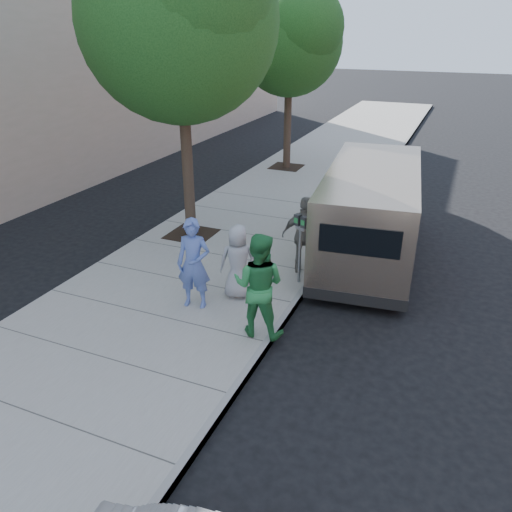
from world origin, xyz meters
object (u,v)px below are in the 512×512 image
object	(u,v)px
tree_near	(180,12)
person_officer	(194,264)
van	(370,211)
tree_far	(291,37)
person_gray_shirt	(238,262)
parking_meter	(301,235)
person_green_shirt	(259,285)
person_striped_polo	(305,236)

from	to	relation	value
tree_near	person_officer	xyz separation A→B (m)	(1.90, -3.25, -4.47)
van	person_officer	bearing A→B (deg)	-129.73
tree_far	person_officer	xyz separation A→B (m)	(1.90, -10.85, -3.81)
van	person_officer	size ratio (longest dim) A/B	3.40
person_gray_shirt	van	bearing A→B (deg)	-145.76
parking_meter	tree_far	bearing A→B (deg)	134.82
tree_far	person_gray_shirt	bearing A→B (deg)	-75.98
person_green_shirt	person_gray_shirt	distance (m)	1.45
parking_meter	person_officer	xyz separation A→B (m)	(-1.60, -1.75, -0.20)
person_green_shirt	person_officer	bearing A→B (deg)	-19.31
tree_far	person_green_shirt	xyz separation A→B (m)	(3.45, -11.26, -3.76)
parking_meter	person_gray_shirt	size ratio (longest dim) A/B	0.99
person_officer	person_gray_shirt	bearing A→B (deg)	36.08
van	person_gray_shirt	distance (m)	3.88
tree_far	van	size ratio (longest dim) A/B	1.03
van	person_green_shirt	bearing A→B (deg)	-110.25
parking_meter	person_gray_shirt	bearing A→B (deg)	-108.65
van	person_striped_polo	xyz separation A→B (m)	(-1.09, -1.73, -0.15)
tree_far	person_striped_polo	size ratio (longest dim) A/B	3.63
tree_far	person_striped_polo	distance (m)	10.01
tree_near	tree_far	size ratio (longest dim) A/B	1.16
tree_far	person_green_shirt	size ratio (longest dim) A/B	3.32
tree_far	van	bearing A→B (deg)	-56.42
person_gray_shirt	tree_near	bearing A→B (deg)	-69.80
tree_near	tree_far	distance (m)	7.63
tree_far	person_gray_shirt	xyz separation A→B (m)	(2.54, -10.16, -3.95)
person_green_shirt	person_striped_polo	bearing A→B (deg)	-94.41
parking_meter	person_green_shirt	distance (m)	2.17
van	person_green_shirt	distance (m)	4.55
van	person_green_shirt	xyz separation A→B (m)	(-1.09, -4.42, -0.07)
person_gray_shirt	person_striped_polo	distance (m)	1.83
person_striped_polo	tree_near	bearing A→B (deg)	-28.45
person_green_shirt	parking_meter	bearing A→B (deg)	-95.76
person_green_shirt	person_striped_polo	xyz separation A→B (m)	(0.00, 2.69, -0.08)
person_officer	person_gray_shirt	distance (m)	0.95
tree_far	person_officer	bearing A→B (deg)	-80.04
tree_far	person_striped_polo	xyz separation A→B (m)	(3.45, -8.57, -3.84)
person_officer	person_green_shirt	bearing A→B (deg)	-26.48
tree_near	person_gray_shirt	bearing A→B (deg)	-45.21
van	person_officer	xyz separation A→B (m)	(-2.64, -4.01, -0.12)
person_gray_shirt	tree_far	bearing A→B (deg)	-100.57
person_gray_shirt	parking_meter	bearing A→B (deg)	-156.99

